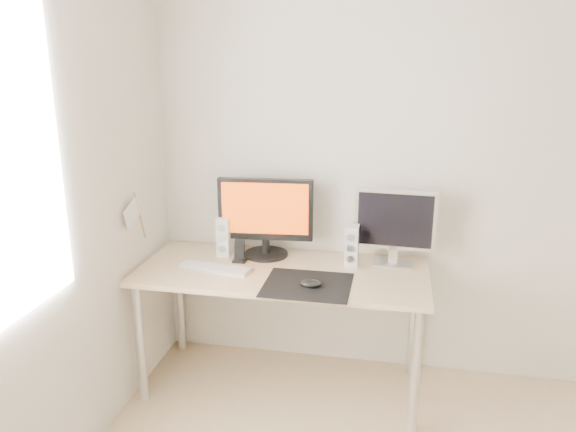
{
  "coord_description": "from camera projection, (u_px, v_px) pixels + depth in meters",
  "views": [
    {
      "loc": [
        -0.34,
        -1.46,
        1.89
      ],
      "look_at": [
        -0.92,
        1.48,
        1.01
      ],
      "focal_mm": 35.0,
      "sensor_mm": 36.0,
      "label": 1
    }
  ],
  "objects": [
    {
      "name": "speaker_left",
      "position": [
        224.0,
        236.0,
        3.29
      ],
      "size": [
        0.08,
        0.09,
        0.24
      ],
      "color": "white",
      "rests_on": "desk"
    },
    {
      "name": "pennant",
      "position": [
        134.0,
        214.0,
        3.03
      ],
      "size": [
        0.01,
        0.23,
        0.29
      ],
      "color": "#A57F54",
      "rests_on": "wall_left"
    },
    {
      "name": "speaker_right",
      "position": [
        352.0,
        246.0,
        3.13
      ],
      "size": [
        0.08,
        0.09,
        0.24
      ],
      "color": "silver",
      "rests_on": "desk"
    },
    {
      "name": "second_monitor",
      "position": [
        395.0,
        224.0,
        3.12
      ],
      "size": [
        0.45,
        0.17,
        0.43
      ],
      "color": "silver",
      "rests_on": "desk"
    },
    {
      "name": "mousepad",
      "position": [
        307.0,
        285.0,
        2.9
      ],
      "size": [
        0.45,
        0.4,
        0.0
      ],
      "primitive_type": "cube",
      "color": "black",
      "rests_on": "desk"
    },
    {
      "name": "main_monitor",
      "position": [
        266.0,
        215.0,
        3.25
      ],
      "size": [
        0.55,
        0.28,
        0.47
      ],
      "color": "black",
      "rests_on": "desk"
    },
    {
      "name": "phone_dock",
      "position": [
        240.0,
        255.0,
        3.21
      ],
      "size": [
        0.08,
        0.06,
        0.14
      ],
      "color": "black",
      "rests_on": "desk"
    },
    {
      "name": "wall_back",
      "position": [
        458.0,
        171.0,
        3.14
      ],
      "size": [
        3.5,
        0.0,
        3.5
      ],
      "primitive_type": "plane",
      "rotation": [
        1.57,
        0.0,
        0.0
      ],
      "color": "white",
      "rests_on": "ground"
    },
    {
      "name": "mouse",
      "position": [
        310.0,
        283.0,
        2.86
      ],
      "size": [
        0.11,
        0.07,
        0.04
      ],
      "primitive_type": "ellipsoid",
      "color": "black",
      "rests_on": "mousepad"
    },
    {
      "name": "keyboard",
      "position": [
        215.0,
        268.0,
        3.11
      ],
      "size": [
        0.43,
        0.18,
        0.02
      ],
      "color": "silver",
      "rests_on": "desk"
    },
    {
      "name": "desk",
      "position": [
        283.0,
        282.0,
        3.13
      ],
      "size": [
        1.6,
        0.7,
        0.73
      ],
      "color": "#D1B587",
      "rests_on": "ground"
    }
  ]
}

